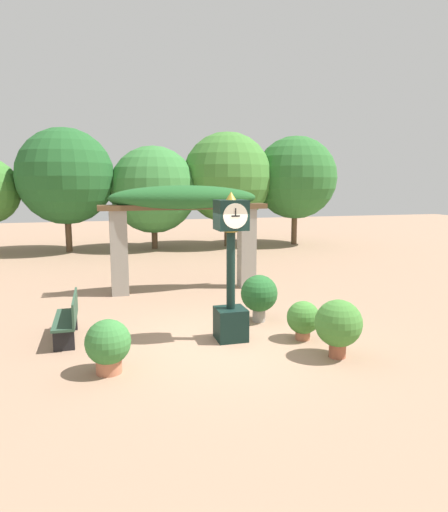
# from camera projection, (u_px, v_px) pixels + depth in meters

# --- Properties ---
(ground_plane) EXTENTS (60.00, 60.00, 0.00)m
(ground_plane) POSITION_uv_depth(u_px,v_px,m) (227.00, 341.00, 8.95)
(ground_plane) COLOR #9E7A60
(pedestal_clock) EXTENTS (0.58, 0.62, 2.90)m
(pedestal_clock) POSITION_uv_depth(u_px,v_px,m) (231.00, 272.00, 8.83)
(pedestal_clock) COLOR black
(pedestal_clock) RESTS_ON ground
(pergola) EXTENTS (4.74, 1.06, 3.00)m
(pergola) POSITION_uv_depth(u_px,v_px,m) (185.00, 211.00, 12.78)
(pergola) COLOR gray
(pergola) RESTS_ON ground
(potted_plant_near_left) EXTENTS (0.74, 0.74, 0.89)m
(potted_plant_near_left) POSITION_uv_depth(u_px,v_px,m) (108.00, 344.00, 7.38)
(potted_plant_near_left) COLOR #B26B4C
(potted_plant_near_left) RESTS_ON ground
(potted_plant_near_right) EXTENTS (0.82, 0.82, 1.05)m
(potted_plant_near_right) POSITION_uv_depth(u_px,v_px,m) (259.00, 294.00, 10.12)
(potted_plant_near_right) COLOR gray
(potted_plant_near_right) RESTS_ON ground
(potted_plant_far_left) EXTENTS (0.65, 0.65, 0.77)m
(potted_plant_far_left) POSITION_uv_depth(u_px,v_px,m) (303.00, 318.00, 8.98)
(potted_plant_far_left) COLOR #B26B4C
(potted_plant_far_left) RESTS_ON ground
(potted_plant_far_right) EXTENTS (0.84, 0.84, 1.04)m
(potted_plant_far_right) POSITION_uv_depth(u_px,v_px,m) (338.00, 324.00, 8.03)
(potted_plant_far_right) COLOR #9E563D
(potted_plant_far_right) RESTS_ON ground
(park_bench) EXTENTS (0.42, 1.51, 0.89)m
(park_bench) POSITION_uv_depth(u_px,v_px,m) (69.00, 318.00, 8.96)
(park_bench) COLOR #2D4C38
(park_bench) RESTS_ON ground
(tree_line) EXTENTS (17.61, 4.47, 5.47)m
(tree_line) POSITION_uv_depth(u_px,v_px,m) (173.00, 181.00, 21.26)
(tree_line) COLOR brown
(tree_line) RESTS_ON ground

